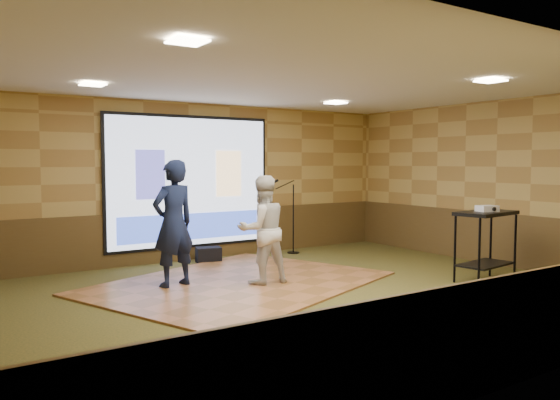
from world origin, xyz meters
TOP-DOWN VIEW (x-y plane):
  - ground at (0.00, 0.00)m, footprint 9.00×9.00m
  - room_shell at (0.00, 0.00)m, footprint 9.04×7.04m
  - wainscot_back at (0.00, 3.48)m, footprint 9.00×0.04m
  - wainscot_front at (0.00, -3.48)m, footprint 9.00×0.04m
  - wainscot_right at (4.48, 0.00)m, footprint 0.04×7.00m
  - projector_screen at (0.00, 3.44)m, footprint 3.32×0.06m
  - downlight_nw at (-2.20, 1.80)m, footprint 0.32×0.32m
  - downlight_ne at (2.20, 1.80)m, footprint 0.32×0.32m
  - downlight_sw at (-2.20, -1.50)m, footprint 0.32×0.32m
  - downlight_se at (2.20, -1.50)m, footprint 0.32×0.32m
  - dance_floor at (-0.24, 1.11)m, footprint 5.13×4.54m
  - player_left at (-1.18, 1.42)m, footprint 0.76×0.58m
  - player_right at (0.03, 0.87)m, footprint 0.85×0.69m
  - av_table at (3.07, -0.85)m, footprint 1.05×0.56m
  - projector at (3.05, -0.88)m, footprint 0.34×0.31m
  - mic_stand at (2.03, 3.01)m, footprint 0.60×0.25m
  - duffel_bag at (0.17, 3.04)m, footprint 0.51×0.40m

SIDE VIEW (x-z plane):
  - ground at x=0.00m, z-range 0.00..0.00m
  - dance_floor at x=-0.24m, z-range 0.00..0.03m
  - duffel_bag at x=0.17m, z-range 0.00..0.28m
  - wainscot_back at x=0.00m, z-range 0.00..0.95m
  - wainscot_front at x=0.00m, z-range 0.00..0.95m
  - wainscot_right at x=4.48m, z-range 0.00..0.95m
  - mic_stand at x=2.03m, z-range -0.27..1.26m
  - av_table at x=3.07m, z-range 0.25..1.36m
  - player_right at x=0.03m, z-range 0.03..1.67m
  - player_left at x=-1.18m, z-range 0.03..1.91m
  - projector at x=3.05m, z-range 1.11..1.20m
  - projector_screen at x=0.00m, z-range 0.21..2.73m
  - room_shell at x=0.00m, z-range 0.58..3.60m
  - downlight_nw at x=-2.20m, z-range 2.96..2.98m
  - downlight_ne at x=2.20m, z-range 2.96..2.98m
  - downlight_sw at x=-2.20m, z-range 2.96..2.98m
  - downlight_se at x=2.20m, z-range 2.96..2.98m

